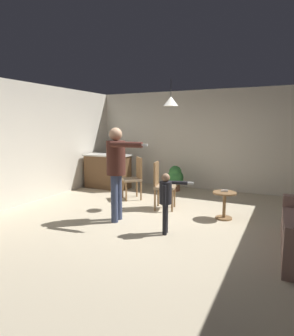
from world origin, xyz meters
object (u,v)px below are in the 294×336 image
potted_plant_corner (175,177)px  side_table_by_couch (224,202)px  dining_chair_by_counter (162,183)px  spare_remote_on_table (225,191)px  person_adult (117,164)px  person_child (166,197)px  dining_chair_near_wall (135,176)px  kitchen_counter (108,171)px

potted_plant_corner → side_table_by_couch: bearing=-47.6°
dining_chair_by_counter → spare_remote_on_table: bearing=72.9°
dining_chair_by_counter → potted_plant_corner: size_ratio=1.46×
person_adult → person_child: bearing=72.0°
dining_chair_by_counter → dining_chair_near_wall: size_ratio=1.00×
person_adult → person_child: (1.06, -0.22, -0.44)m
side_table_by_couch → dining_chair_by_counter: dining_chair_by_counter is taller
spare_remote_on_table → person_adult: bearing=-150.4°
person_child → dining_chair_by_counter: bearing=-166.6°
dining_chair_by_counter → person_adult: bearing=-33.9°
kitchen_counter → spare_remote_on_table: size_ratio=9.69×
person_child → dining_chair_by_counter: size_ratio=1.00×
person_child → dining_chair_near_wall: 2.38m
side_table_by_couch → potted_plant_corner: bearing=132.4°
person_adult → spare_remote_on_table: 2.08m
person_adult → potted_plant_corner: size_ratio=2.52×
side_table_by_couch → spare_remote_on_table: 0.21m
spare_remote_on_table → dining_chair_near_wall: bearing=165.4°
side_table_by_couch → person_child: person_child is taller
potted_plant_corner → person_child: bearing=-72.1°
dining_chair_near_wall → spare_remote_on_table: (2.24, -0.59, -0.01)m
person_adult → spare_remote_on_table: (1.75, 1.00, -0.53)m
person_adult → side_table_by_couch: bearing=112.7°
dining_chair_by_counter → kitchen_counter: bearing=-132.9°
side_table_by_couch → dining_chair_near_wall: size_ratio=0.52×
dining_chair_near_wall → dining_chair_by_counter: bearing=-162.2°
side_table_by_couch → person_child: size_ratio=0.52×
dining_chair_by_counter → person_child: bearing=13.2°
person_child → spare_remote_on_table: bearing=137.6°
dining_chair_near_wall → person_adult: bearing=153.3°
person_child → dining_chair_near_wall: bearing=-151.9°
side_table_by_couch → person_adult: bearing=-150.8°
dining_chair_near_wall → potted_plant_corner: (0.57, 1.24, -0.17)m
side_table_by_couch → person_adult: size_ratio=0.30×
kitchen_counter → person_child: (2.83, -2.57, 0.15)m
dining_chair_by_counter → potted_plant_corner: bearing=178.2°
kitchen_counter → spare_remote_on_table: (3.52, -1.36, 0.06)m
person_child → dining_chair_by_counter: (-0.64, 1.31, -0.08)m
kitchen_counter → person_child: size_ratio=1.26×
person_adult → person_child: size_ratio=1.72×
dining_chair_near_wall → side_table_by_couch: bearing=-148.9°
dining_chair_near_wall → potted_plant_corner: dining_chair_near_wall is taller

